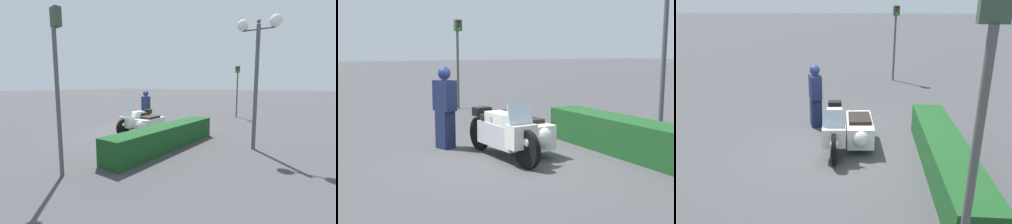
# 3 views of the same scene
# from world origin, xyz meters

# --- Properties ---
(ground_plane) EXTENTS (160.00, 160.00, 0.00)m
(ground_plane) POSITION_xyz_m (0.00, 0.00, 0.00)
(ground_plane) COLOR #424244
(police_motorcycle) EXTENTS (2.47, 1.22, 1.18)m
(police_motorcycle) POSITION_xyz_m (-0.06, 0.16, 0.48)
(police_motorcycle) COLOR black
(police_motorcycle) RESTS_ON ground
(officer_rider) EXTENTS (0.55, 0.44, 1.78)m
(officer_rider) POSITION_xyz_m (-1.42, -0.85, 0.94)
(officer_rider) COLOR #192347
(officer_rider) RESTS_ON ground
(hedge_bush_curbside) EXTENTS (4.90, 0.78, 0.74)m
(hedge_bush_curbside) POSITION_xyz_m (1.10, 2.24, 0.37)
(hedge_bush_curbside) COLOR #19471E
(hedge_bush_curbside) RESTS_ON ground
(twin_lamp_post) EXTENTS (0.36, 1.32, 4.09)m
(twin_lamp_post) POSITION_xyz_m (-0.40, 4.60, 3.17)
(twin_lamp_post) COLOR #4C4C51
(twin_lamp_post) RESTS_ON ground
(traffic_light_far) EXTENTS (0.22, 0.28, 3.21)m
(traffic_light_far) POSITION_xyz_m (-7.22, 1.72, 2.13)
(traffic_light_far) COLOR #4C4C4C
(traffic_light_far) RESTS_ON ground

